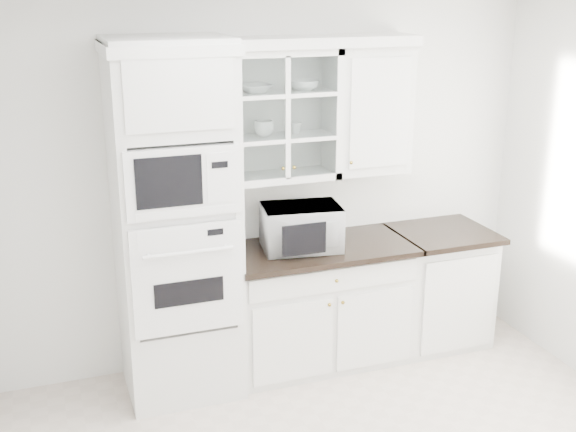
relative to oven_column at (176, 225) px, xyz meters
name	(u,v)px	position (x,y,z in m)	size (l,w,h in m)	color
room_shell	(344,163)	(0.75, -0.99, 0.58)	(4.00, 3.50, 2.70)	white
oven_column	(176,225)	(0.00, 0.00, 0.00)	(0.76, 0.68, 2.40)	silver
base_cabinet_run	(318,303)	(1.03, 0.03, -0.74)	(1.32, 0.67, 0.92)	silver
extra_base_cabinet	(437,285)	(2.03, 0.03, -0.74)	(0.72, 0.67, 0.92)	silver
upper_cabinet_glass	(280,115)	(0.78, 0.17, 0.65)	(0.80, 0.33, 0.90)	silver
upper_cabinet_solid	(369,109)	(1.46, 0.17, 0.65)	(0.55, 0.33, 0.90)	silver
crown_molding	(266,43)	(0.68, 0.14, 1.14)	(2.14, 0.38, 0.07)	white
countertop_microwave	(301,227)	(0.89, 0.03, -0.12)	(0.54, 0.45, 0.31)	white
bowl_a	(255,88)	(0.61, 0.17, 0.84)	(0.22, 0.22, 0.05)	white
bowl_b	(304,85)	(0.96, 0.18, 0.84)	(0.21, 0.21, 0.07)	white
cup_a	(264,128)	(0.67, 0.17, 0.56)	(0.14, 0.14, 0.11)	white
cup_b	(295,128)	(0.90, 0.18, 0.55)	(0.09, 0.09, 0.08)	white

